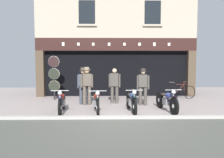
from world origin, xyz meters
TOP-DOWN VIEW (x-y plane):
  - ground at (0.00, -0.98)m, footprint 21.02×22.00m
  - shop_facade at (0.00, 7.01)m, footprint 9.32×4.42m
  - motorcycle_left at (-2.21, 1.04)m, footprint 0.62×1.96m
  - motorcycle_center_left at (-0.90, 1.08)m, footprint 0.62×2.03m
  - motorcycle_center at (0.43, 1.10)m, footprint 0.62×2.03m
  - motorcycle_center_right at (1.81, 1.16)m, footprint 0.62×2.02m
  - salesman_left at (-1.41, 2.57)m, footprint 0.55×0.37m
  - shopkeeper_center at (-0.16, 2.98)m, footprint 0.55×0.29m
  - salesman_right at (1.10, 2.46)m, footprint 0.55×0.34m
  - assistant_far_right at (-1.59, 2.71)m, footprint 0.55×0.37m
  - tyre_sign_pole at (-3.22, 3.95)m, footprint 0.57×0.06m
  - advert_board_near at (1.89, 5.40)m, footprint 0.79×0.03m
  - advert_board_far at (2.80, 5.40)m, footprint 0.78×0.03m
  - leaning_bicycle at (3.38, 4.17)m, footprint 1.75×0.64m

SIDE VIEW (x-z plane):
  - ground at x=0.00m, z-range -0.13..0.05m
  - leaning_bicycle at x=3.38m, z-range -0.10..0.85m
  - motorcycle_center_left at x=-0.90m, z-range -0.04..0.87m
  - motorcycle_left at x=-2.21m, z-range -0.03..0.89m
  - motorcycle_center_right at x=1.81m, z-range -0.03..0.90m
  - motorcycle_center at x=0.43m, z-range -0.03..0.90m
  - shopkeeper_center at x=-0.16m, z-range 0.09..1.72m
  - salesman_right at x=1.10m, z-range 0.09..1.73m
  - assistant_far_right at x=-1.59m, z-range 0.10..1.79m
  - salesman_left at x=-1.41m, z-range 0.11..1.82m
  - tyre_sign_pole at x=-3.22m, z-range 0.18..2.47m
  - shop_facade at x=0.00m, z-range -1.43..4.84m
  - advert_board_near at x=1.89m, z-range 1.31..2.33m
  - advert_board_far at x=2.80m, z-range 1.37..2.31m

